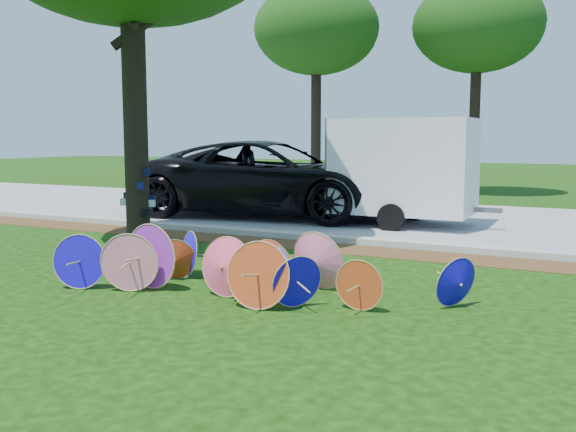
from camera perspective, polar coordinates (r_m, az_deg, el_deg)
ground at (r=8.12m, az=-9.64°, el=-7.69°), size 90.00×90.00×0.00m
mulch_strip at (r=11.95m, az=3.27°, el=-2.80°), size 90.00×1.00×0.01m
curb at (r=12.58m, az=4.55°, el=-2.06°), size 90.00×0.30×0.12m
street at (r=16.47m, az=10.03°, el=-0.16°), size 90.00×8.00×0.01m
parasol_pile at (r=8.45m, az=-5.14°, el=-4.38°), size 5.46×1.85×0.90m
black_van at (r=16.55m, az=-1.53°, el=3.33°), size 7.34×4.11×1.94m
cargo_trailer at (r=15.00m, az=10.30°, el=4.39°), size 3.12×2.02×2.75m
bg_trees at (r=22.20m, az=19.18°, el=16.34°), size 18.51×6.25×7.40m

